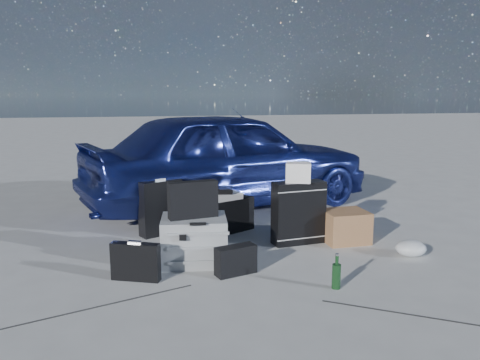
% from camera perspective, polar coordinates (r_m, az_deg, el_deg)
% --- Properties ---
extents(ground, '(60.00, 60.00, 0.00)m').
position_cam_1_polar(ground, '(4.17, 2.72, -10.68)').
color(ground, '#BABAB4').
rests_on(ground, ground).
extents(car, '(4.16, 2.60, 1.32)m').
position_cam_1_polar(car, '(6.24, -1.29, 2.66)').
color(car, '#2A3894').
rests_on(car, ground).
extents(pelican_case, '(0.64, 0.55, 0.42)m').
position_cam_1_polar(pelican_case, '(4.26, -5.61, -7.25)').
color(pelican_case, '#9EA0A3').
rests_on(pelican_case, ground).
extents(laptop_bag, '(0.45, 0.17, 0.33)m').
position_cam_1_polar(laptop_bag, '(4.15, -5.75, -2.40)').
color(laptop_bag, black).
rests_on(laptop_bag, pelican_case).
extents(briefcase, '(0.40, 0.24, 0.31)m').
position_cam_1_polar(briefcase, '(3.95, -12.62, -9.69)').
color(briefcase, black).
rests_on(briefcase, ground).
extents(suitcase_left, '(0.48, 0.34, 0.59)m').
position_cam_1_polar(suitcase_left, '(5.12, -9.65, -3.32)').
color(suitcase_left, black).
rests_on(suitcase_left, ground).
extents(suitcase_right, '(0.55, 0.24, 0.64)m').
position_cam_1_polar(suitcase_right, '(4.78, 7.15, -3.97)').
color(suitcase_right, black).
rests_on(suitcase_right, ground).
extents(white_carton, '(0.30, 0.27, 0.19)m').
position_cam_1_polar(white_carton, '(4.69, 7.12, 0.93)').
color(white_carton, white).
rests_on(white_carton, suitcase_right).
extents(duffel_bag, '(0.81, 0.63, 0.37)m').
position_cam_1_polar(duffel_bag, '(5.16, -2.48, -4.36)').
color(duffel_bag, black).
rests_on(duffel_bag, ground).
extents(flat_box_white, '(0.47, 0.41, 0.07)m').
position_cam_1_polar(flat_box_white, '(5.12, -2.30, -1.94)').
color(flat_box_white, white).
rests_on(flat_box_white, duffel_bag).
extents(flat_box_black, '(0.31, 0.25, 0.06)m').
position_cam_1_polar(flat_box_black, '(5.11, -2.50, -1.25)').
color(flat_box_black, black).
rests_on(flat_box_black, flat_box_white).
extents(cardboard_box, '(0.44, 0.38, 0.32)m').
position_cam_1_polar(cardboard_box, '(4.95, 12.68, -5.53)').
color(cardboard_box, '#955D41').
rests_on(cardboard_box, ground).
extents(plastic_bag, '(0.32, 0.29, 0.16)m').
position_cam_1_polar(plastic_bag, '(4.71, 20.10, -7.81)').
color(plastic_bag, silver).
rests_on(plastic_bag, ground).
extents(messenger_bag, '(0.37, 0.22, 0.24)m').
position_cam_1_polar(messenger_bag, '(4.00, -0.53, -9.74)').
color(messenger_bag, black).
rests_on(messenger_bag, ground).
extents(green_bottle, '(0.09, 0.09, 0.27)m').
position_cam_1_polar(green_bottle, '(3.79, 11.68, -10.93)').
color(green_bottle, '#113316').
rests_on(green_bottle, ground).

